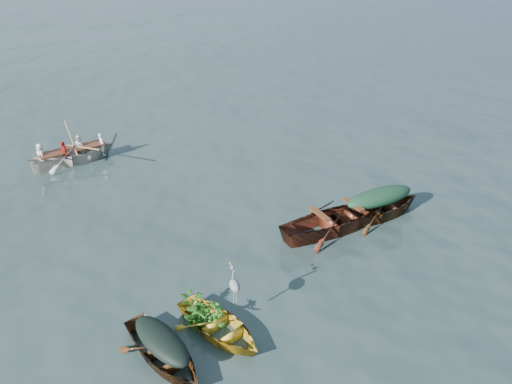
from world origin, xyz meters
TOP-DOWN VIEW (x-y plane):
  - ground at (0.00, 0.00)m, footprint 140.00×140.00m
  - yellow_dinghy at (-2.07, -1.87)m, footprint 2.44×3.20m
  - dark_covered_boat at (-3.35, -2.22)m, footprint 2.32×3.46m
  - green_tarp_boat at (3.90, 1.31)m, footprint 4.46×1.93m
  - open_wooden_boat at (2.33, 1.09)m, footprint 5.08×2.23m
  - rowed_boat at (-4.81, 8.76)m, footprint 4.70×2.63m
  - dark_tarp_cover at (-3.35, -2.22)m, footprint 1.28×1.91m
  - green_tarp_cover at (3.90, 1.31)m, footprint 2.45×1.06m
  - thwart_benches at (2.33, 1.09)m, footprint 2.56×1.26m
  - heron at (-1.59, -1.59)m, footprint 0.43×0.48m
  - dinghy_weeds at (-2.28, -1.37)m, footprint 1.02×1.12m
  - rowers at (-4.81, 8.76)m, footprint 3.37×2.10m
  - oars at (-4.81, 8.76)m, footprint 1.35×2.66m

SIDE VIEW (x-z plane):
  - ground at x=0.00m, z-range 0.00..0.00m
  - yellow_dinghy at x=-2.07m, z-range -0.39..0.39m
  - dark_covered_boat at x=-3.35m, z-range -0.39..0.39m
  - green_tarp_boat at x=3.90m, z-range -0.50..0.50m
  - open_wooden_boat at x=2.33m, z-range -0.59..0.59m
  - rowed_boat at x=-4.81m, z-range -0.54..0.54m
  - oars at x=-4.81m, z-range 0.54..0.60m
  - dark_tarp_cover at x=-3.35m, z-range 0.39..0.79m
  - thwart_benches at x=2.33m, z-range 0.59..0.63m
  - dinghy_weeds at x=-2.28m, z-range 0.39..0.99m
  - green_tarp_cover at x=3.90m, z-range 0.50..1.02m
  - heron at x=-1.59m, z-range 0.39..1.31m
  - rowers at x=-4.81m, z-range 0.54..1.30m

